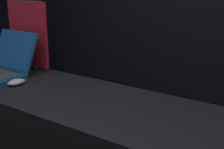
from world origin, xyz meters
TOP-DOWN VIEW (x-y plane):
  - laptop_front at (-0.83, 0.29)m, footprint 0.34×0.37m
  - mouse_front at (-0.61, 0.23)m, footprint 0.07×0.11m
  - promo_stand_front at (-0.83, 0.52)m, footprint 0.34×0.07m
  - person_bystander at (-1.66, 1.20)m, footprint 0.32×0.32m

SIDE VIEW (x-z plane):
  - person_bystander at x=-1.66m, z-range 0.03..1.71m
  - mouse_front at x=-0.61m, z-range 0.86..0.89m
  - laptop_front at x=-0.83m, z-range 0.79..1.05m
  - promo_stand_front at x=-0.83m, z-range 0.85..1.29m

